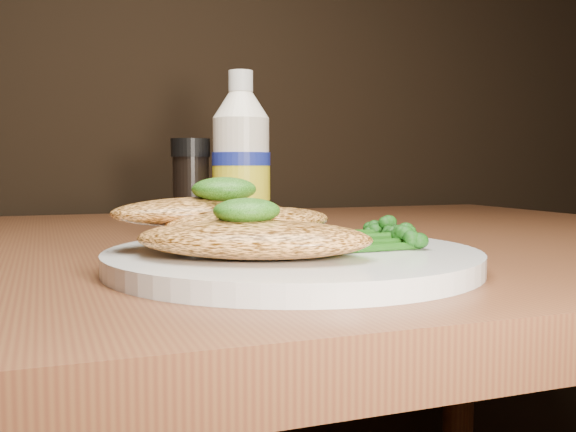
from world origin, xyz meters
name	(u,v)px	position (x,y,z in m)	size (l,w,h in m)	color
plate	(292,259)	(-0.01, 0.84, 0.76)	(0.28, 0.28, 0.01)	silver
chicken_front	(253,239)	(-0.05, 0.81, 0.78)	(0.16, 0.09, 0.03)	#FBA54F
chicken_mid	(252,222)	(-0.03, 0.86, 0.78)	(0.14, 0.07, 0.02)	#FBA54F
chicken_back	(200,211)	(-0.07, 0.88, 0.79)	(0.14, 0.07, 0.02)	#FBA54F
pesto_front	(247,211)	(-0.05, 0.81, 0.80)	(0.05, 0.04, 0.02)	#103708
pesto_back	(224,189)	(-0.05, 0.87, 0.81)	(0.05, 0.05, 0.02)	#103708
broccolini_bundle	(339,233)	(0.03, 0.84, 0.78)	(0.14, 0.11, 0.02)	#1A4E11
mayo_bottle	(241,154)	(0.03, 1.08, 0.84)	(0.06, 0.06, 0.18)	#F2E5CD
pepper_grinder	(191,187)	(-0.02, 1.11, 0.80)	(0.04, 0.04, 0.11)	black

